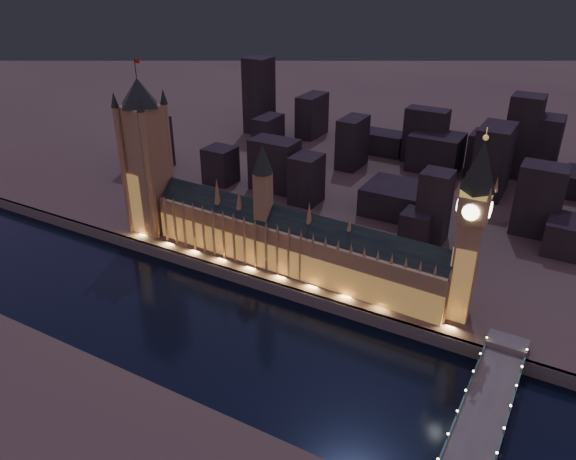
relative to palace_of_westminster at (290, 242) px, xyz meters
The scene contains 8 objects.
ground_plane 67.19m from the palace_of_westminster, 92.38° to the right, with size 2000.00×2000.00×0.00m, color black.
north_bank 458.80m from the palace_of_westminster, 90.32° to the left, with size 2000.00×960.00×8.00m, color #453330.
embankment_wall 30.62m from the palace_of_westminster, 97.05° to the right, with size 2000.00×2.50×8.00m, color #575549.
palace_of_westminster is the anchor object (origin of this frame).
victoria_tower 119.67m from the palace_of_westminster, behind, with size 31.68×31.68×118.95m.
elizabeth_tower 113.08m from the palace_of_westminster, ahead, with size 18.00×18.00×106.34m.
westminster_bridge 151.14m from the palace_of_westminster, 25.80° to the right, with size 19.96×113.00×15.90m.
city_backdrop 188.27m from the palace_of_westminster, 80.11° to the left, with size 486.86×215.63×79.28m.
Camera 1 is at (152.79, -205.46, 189.36)m, focal length 35.00 mm.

